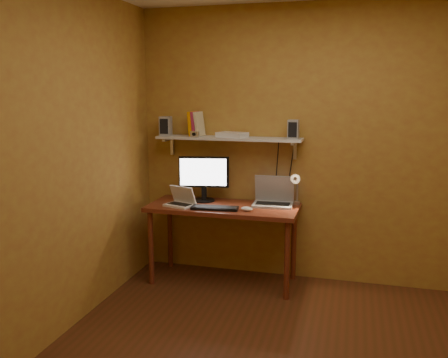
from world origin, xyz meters
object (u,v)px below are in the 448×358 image
(keyboard, at_px, (215,208))
(mouse, at_px, (247,209))
(netbook, at_px, (181,200))
(speaker_left, at_px, (166,126))
(speaker_right, at_px, (293,129))
(monitor, at_px, (204,176))
(laptop, at_px, (274,197))
(router, at_px, (232,135))
(desk_lamp, at_px, (296,185))
(wall_shelf, at_px, (229,139))
(shelf_camera, at_px, (195,134))
(desk, at_px, (223,214))

(keyboard, relative_size, mouse, 3.89)
(netbook, bearing_deg, mouse, 14.85)
(speaker_left, distance_m, speaker_right, 1.25)
(monitor, relative_size, speaker_left, 2.58)
(speaker_right, bearing_deg, monitor, -174.32)
(laptop, distance_m, mouse, 0.36)
(monitor, relative_size, router, 1.77)
(mouse, height_order, desk_lamp, desk_lamp)
(laptop, distance_m, keyboard, 0.58)
(wall_shelf, height_order, desk_lamp, wall_shelf)
(shelf_camera, bearing_deg, speaker_right, 3.86)
(wall_shelf, relative_size, keyboard, 3.30)
(netbook, bearing_deg, speaker_left, 148.70)
(netbook, xyz_separation_m, router, (0.41, 0.31, 0.60))
(speaker_right, bearing_deg, laptop, -170.03)
(speaker_left, bearing_deg, mouse, -23.29)
(netbook, relative_size, shelf_camera, 3.19)
(monitor, bearing_deg, speaker_right, -7.38)
(laptop, xyz_separation_m, speaker_right, (0.17, 0.02, 0.64))
(monitor, bearing_deg, desk, -39.53)
(desk_lamp, bearing_deg, netbook, -167.07)
(desk, relative_size, mouse, 12.83)
(mouse, xyz_separation_m, desk_lamp, (0.40, 0.27, 0.19))
(wall_shelf, relative_size, shelf_camera, 14.81)
(laptop, relative_size, keyboard, 0.89)
(keyboard, distance_m, shelf_camera, 0.75)
(desk_lamp, height_order, speaker_right, speaker_right)
(wall_shelf, height_order, mouse, wall_shelf)
(wall_shelf, relative_size, speaker_left, 7.53)
(mouse, xyz_separation_m, speaker_right, (0.36, 0.32, 0.69))
(wall_shelf, relative_size, desk_lamp, 3.73)
(laptop, relative_size, router, 1.40)
(wall_shelf, bearing_deg, router, 11.22)
(laptop, bearing_deg, speaker_left, 175.74)
(wall_shelf, xyz_separation_m, laptop, (0.45, -0.04, -0.54))
(desk_lamp, distance_m, speaker_right, 0.51)
(keyboard, bearing_deg, laptop, 27.27)
(netbook, relative_size, router, 1.11)
(keyboard, relative_size, router, 1.57)
(speaker_left, bearing_deg, laptop, -4.64)
(router, bearing_deg, monitor, -163.61)
(desk_lamp, height_order, speaker_left, speaker_left)
(wall_shelf, distance_m, keyboard, 0.69)
(desk, bearing_deg, mouse, -29.47)
(desk, relative_size, desk_lamp, 3.73)
(keyboard, xyz_separation_m, speaker_left, (-0.60, 0.34, 0.71))
(wall_shelf, bearing_deg, shelf_camera, -166.12)
(speaker_right, bearing_deg, router, 179.85)
(mouse, relative_size, shelf_camera, 1.15)
(desk, height_order, desk_lamp, desk_lamp)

